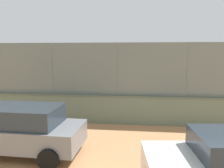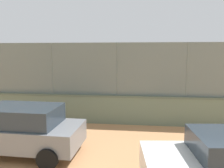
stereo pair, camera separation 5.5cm
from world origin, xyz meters
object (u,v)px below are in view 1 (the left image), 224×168
(player_at_service_line, at_px, (108,92))
(sports_ball, at_px, (114,69))
(player_near_wall_returning, at_px, (125,74))
(player_foreground_swinging, at_px, (102,77))
(spare_ball_by_wall, at_px, (154,113))
(courtside_bench, at_px, (189,107))
(parked_car_grey, at_px, (19,129))

(player_at_service_line, bearing_deg, sports_ball, -84.89)
(player_near_wall_returning, relative_size, player_at_service_line, 0.93)
(player_foreground_swinging, bearing_deg, spare_ball_by_wall, 115.03)
(player_near_wall_returning, bearing_deg, courtside_bench, 107.82)
(sports_ball, distance_m, parked_car_grey, 16.83)
(player_foreground_swinging, xyz_separation_m, courtside_bench, (-6.11, 9.41, -0.47))
(player_near_wall_returning, height_order, sports_ball, sports_ball)
(player_at_service_line, bearing_deg, player_near_wall_returning, -90.59)
(player_near_wall_returning, height_order, courtside_bench, player_near_wall_returning)
(player_near_wall_returning, bearing_deg, spare_ball_by_wall, 100.66)
(player_at_service_line, xyz_separation_m, spare_ball_by_wall, (-2.56, 0.85, -0.90))
(courtside_bench, relative_size, parked_car_grey, 0.39)
(sports_ball, distance_m, courtside_bench, 12.64)
(player_at_service_line, bearing_deg, courtside_bench, 167.85)
(parked_car_grey, bearing_deg, spare_ball_by_wall, -130.05)
(player_near_wall_returning, xyz_separation_m, spare_ball_by_wall, (-2.44, 12.95, -0.83))
(sports_ball, relative_size, courtside_bench, 0.13)
(player_at_service_line, xyz_separation_m, courtside_bench, (-4.31, 0.93, -0.50))
(parked_car_grey, bearing_deg, sports_ball, -93.58)
(courtside_bench, bearing_deg, spare_ball_by_wall, -2.73)
(player_near_wall_returning, relative_size, spare_ball_by_wall, 12.20)
(player_near_wall_returning, xyz_separation_m, player_at_service_line, (0.12, 12.11, 0.07))
(sports_ball, relative_size, parked_car_grey, 0.05)
(spare_ball_by_wall, bearing_deg, parked_car_grey, 49.95)
(player_at_service_line, bearing_deg, parked_car_grey, 72.36)
(courtside_bench, bearing_deg, player_at_service_line, -12.15)
(courtside_bench, height_order, parked_car_grey, parked_car_grey)
(parked_car_grey, bearing_deg, player_foreground_swinging, -90.78)
(player_near_wall_returning, height_order, parked_car_grey, parked_car_grey)
(courtside_bench, distance_m, parked_car_grey, 8.26)
(player_near_wall_returning, xyz_separation_m, parked_car_grey, (2.11, 18.37, -0.08))
(player_at_service_line, xyz_separation_m, parked_car_grey, (1.99, 6.26, -0.15))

